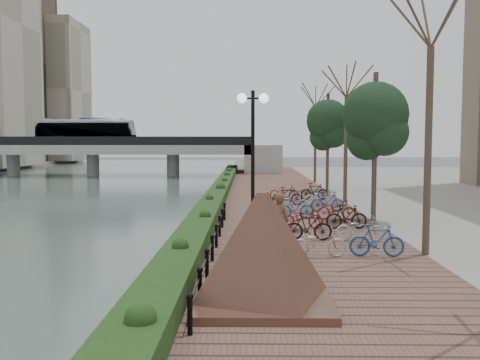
{
  "coord_description": "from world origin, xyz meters",
  "views": [
    {
      "loc": [
        2.47,
        -14.55,
        4.08
      ],
      "look_at": [
        2.03,
        12.9,
        2.0
      ],
      "focal_mm": 40.0,
      "sensor_mm": 36.0,
      "label": 1
    }
  ],
  "objects_px": {
    "granite_monument": "(262,247)",
    "lamppost": "(253,136)",
    "pedestrian": "(278,221)",
    "motorcycle": "(264,248)"
  },
  "relations": [
    {
      "from": "granite_monument",
      "to": "lamppost",
      "type": "distance_m",
      "value": 6.31
    },
    {
      "from": "motorcycle",
      "to": "granite_monument",
      "type": "bearing_deg",
      "value": -83.22
    },
    {
      "from": "granite_monument",
      "to": "lamppost",
      "type": "height_order",
      "value": "lamppost"
    },
    {
      "from": "motorcycle",
      "to": "pedestrian",
      "type": "bearing_deg",
      "value": 84.73
    },
    {
      "from": "motorcycle",
      "to": "lamppost",
      "type": "bearing_deg",
      "value": 107.3
    },
    {
      "from": "granite_monument",
      "to": "lamppost",
      "type": "relative_size",
      "value": 0.86
    },
    {
      "from": "granite_monument",
      "to": "lamppost",
      "type": "xyz_separation_m",
      "value": [
        -0.17,
        5.81,
        2.45
      ]
    },
    {
      "from": "pedestrian",
      "to": "motorcycle",
      "type": "bearing_deg",
      "value": 74.42
    },
    {
      "from": "granite_monument",
      "to": "pedestrian",
      "type": "bearing_deg",
      "value": 83.34
    },
    {
      "from": "granite_monument",
      "to": "lamppost",
      "type": "bearing_deg",
      "value": 91.67
    }
  ]
}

